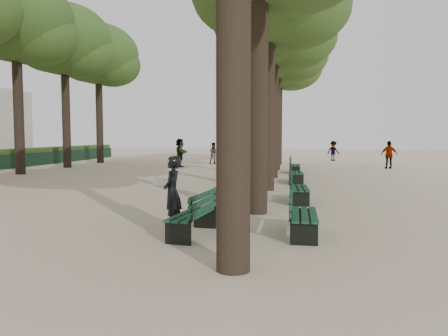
# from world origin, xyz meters

# --- Properties ---
(ground) EXTENTS (120.00, 120.00, 0.00)m
(ground) POSITION_xyz_m (0.00, 0.00, 0.00)
(ground) COLOR beige
(ground) RESTS_ON ground
(tree_central_3) EXTENTS (6.00, 6.00, 9.95)m
(tree_central_3) POSITION_xyz_m (1.50, 13.00, 7.65)
(tree_central_3) COLOR #33261C
(tree_central_3) RESTS_ON ground
(tree_central_4) EXTENTS (6.00, 6.00, 9.95)m
(tree_central_4) POSITION_xyz_m (1.50, 18.00, 7.65)
(tree_central_4) COLOR #33261C
(tree_central_4) RESTS_ON ground
(tree_central_5) EXTENTS (6.00, 6.00, 9.95)m
(tree_central_5) POSITION_xyz_m (1.50, 23.00, 7.65)
(tree_central_5) COLOR #33261C
(tree_central_5) RESTS_ON ground
(tree_far_3) EXTENTS (6.00, 6.00, 10.45)m
(tree_far_3) POSITION_xyz_m (-12.00, 13.00, 8.14)
(tree_far_3) COLOR #33261C
(tree_far_3) RESTS_ON ground
(tree_far_4) EXTENTS (6.00, 6.00, 10.45)m
(tree_far_4) POSITION_xyz_m (-12.00, 18.00, 8.14)
(tree_far_4) COLOR #33261C
(tree_far_4) RESTS_ON ground
(tree_far_5) EXTENTS (6.00, 6.00, 10.45)m
(tree_far_5) POSITION_xyz_m (-12.00, 23.00, 8.14)
(tree_far_5) COLOR #33261C
(tree_far_5) RESTS_ON ground
(bench_left_0) EXTENTS (0.81, 1.86, 0.92)m
(bench_left_0) POSITION_xyz_m (0.37, 0.20, 0.27)
(bench_left_0) COLOR black
(bench_left_0) RESTS_ON ground
(bench_left_1) EXTENTS (0.72, 1.84, 0.92)m
(bench_left_1) POSITION_xyz_m (0.37, 5.30, 0.27)
(bench_left_1) COLOR black
(bench_left_1) RESTS_ON ground
(bench_left_2) EXTENTS (0.60, 1.81, 0.92)m
(bench_left_2) POSITION_xyz_m (0.37, 10.39, 0.27)
(bench_left_2) COLOR black
(bench_left_2) RESTS_ON ground
(bench_left_3) EXTENTS (0.57, 1.80, 0.92)m
(bench_left_3) POSITION_xyz_m (0.37, 15.44, 0.27)
(bench_left_3) COLOR black
(bench_left_3) RESTS_ON ground
(bench_right_0) EXTENTS (0.60, 1.81, 0.92)m
(bench_right_0) POSITION_xyz_m (2.63, 0.51, 0.27)
(bench_right_0) COLOR black
(bench_right_0) RESTS_ON ground
(bench_right_1) EXTENTS (0.64, 1.82, 0.92)m
(bench_right_1) POSITION_xyz_m (2.63, 5.09, 0.27)
(bench_right_1) COLOR black
(bench_right_1) RESTS_ON ground
(bench_right_2) EXTENTS (0.63, 1.82, 0.92)m
(bench_right_2) POSITION_xyz_m (2.63, 10.68, 0.27)
(bench_right_2) COLOR black
(bench_right_2) RESTS_ON ground
(bench_right_3) EXTENTS (0.63, 1.82, 0.92)m
(bench_right_3) POSITION_xyz_m (2.63, 15.78, 0.27)
(bench_right_3) COLOR black
(bench_right_3) RESTS_ON ground
(man_with_map) EXTENTS (0.60, 0.65, 1.62)m
(man_with_map) POSITION_xyz_m (-0.22, 0.81, 0.81)
(man_with_map) COLOR black
(man_with_map) RESTS_ON ground
(pedestrian_b) EXTENTS (1.08, 0.81, 1.63)m
(pedestrian_b) POSITION_xyz_m (5.85, 28.17, 0.82)
(pedestrian_b) COLOR #262628
(pedestrian_b) RESTS_ON ground
(pedestrian_e) EXTENTS (1.26, 1.66, 1.88)m
(pedestrian_e) POSITION_xyz_m (-4.88, 19.62, 0.94)
(pedestrian_e) COLOR #262628
(pedestrian_e) RESTS_ON ground
(pedestrian_c) EXTENTS (1.03, 0.38, 1.74)m
(pedestrian_c) POSITION_xyz_m (8.49, 20.06, 0.87)
(pedestrian_c) COLOR #262628
(pedestrian_c) RESTS_ON ground
(pedestrian_a) EXTENTS (0.82, 0.57, 1.57)m
(pedestrian_a) POSITION_xyz_m (-3.10, 22.60, 0.78)
(pedestrian_a) COLOR #262628
(pedestrian_a) RESTS_ON ground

